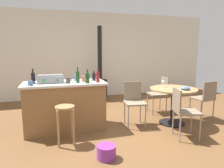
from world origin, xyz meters
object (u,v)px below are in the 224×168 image
at_px(kitchen_island, 65,106).
at_px(folding_chair_left, 183,109).
at_px(cup_1, 31,83).
at_px(wooden_stool, 65,117).
at_px(folding_chair_far, 134,100).
at_px(folding_chair_right, 205,97).
at_px(folding_chair_near, 160,92).
at_px(cup_2, 68,80).
at_px(bottle_1, 33,78).
at_px(cup_3, 84,79).
at_px(wood_stove, 100,83).
at_px(serving_bowl, 185,88).
at_px(toolbox, 51,79).
at_px(plastic_bucket, 106,152).
at_px(bottle_3, 98,77).
at_px(bottle_0, 78,77).
at_px(cup_0, 76,78).
at_px(bottle_2, 87,78).
at_px(wine_glass, 163,82).
at_px(dining_table, 173,97).
at_px(bottle_4, 94,77).

bearing_deg(kitchen_island, folding_chair_left, -27.78).
bearing_deg(cup_1, wooden_stool, -40.07).
distance_m(folding_chair_far, folding_chair_right, 1.59).
relative_size(folding_chair_near, cup_1, 7.34).
distance_m(wooden_stool, cup_2, 0.74).
height_order(folding_chair_right, bottle_1, bottle_1).
bearing_deg(folding_chair_left, cup_3, 148.21).
height_order(wood_stove, serving_bowl, wood_stove).
height_order(folding_chair_right, cup_1, cup_1).
xyz_separation_m(folding_chair_far, toolbox, (-1.60, 0.16, 0.47)).
distance_m(wood_stove, plastic_bucket, 3.47).
distance_m(wooden_stool, plastic_bucket, 0.89).
relative_size(bottle_3, cup_1, 2.19).
bearing_deg(toolbox, folding_chair_right, -6.03).
bearing_deg(cup_3, bottle_0, -142.17).
distance_m(cup_2, cup_3, 0.31).
distance_m(wooden_stool, folding_chair_right, 3.00).
bearing_deg(toolbox, cup_2, -22.62).
height_order(folding_chair_far, serving_bowl, folding_chair_far).
bearing_deg(cup_0, cup_2, -121.80).
distance_m(bottle_2, wine_glass, 1.64).
bearing_deg(cup_1, cup_3, 9.86).
bearing_deg(serving_bowl, toolbox, 167.71).
distance_m(folding_chair_right, wood_stove, 2.99).
distance_m(dining_table, bottle_2, 1.80).
distance_m(bottle_3, serving_bowl, 1.72).
relative_size(folding_chair_right, wine_glass, 6.01).
distance_m(bottle_3, cup_1, 1.17).
distance_m(wooden_stool, folding_chair_far, 1.48).
relative_size(bottle_0, serving_bowl, 1.61).
xyz_separation_m(toolbox, bottle_0, (0.48, -0.14, 0.04)).
xyz_separation_m(folding_chair_far, plastic_bucket, (-0.89, -1.12, -0.42)).
bearing_deg(serving_bowl, dining_table, 121.67).
bearing_deg(dining_table, bottle_0, 174.19).
relative_size(dining_table, serving_bowl, 5.24).
distance_m(folding_chair_near, bottle_3, 1.85).
distance_m(bottle_0, serving_bowl, 2.08).
height_order(wooden_stool, cup_1, cup_1).
xyz_separation_m(folding_chair_left, toolbox, (-2.14, 1.00, 0.47)).
xyz_separation_m(wooden_stool, wood_stove, (1.23, 2.74, 0.07)).
distance_m(bottle_4, cup_0, 0.35).
bearing_deg(cup_1, cup_0, 23.84).
relative_size(wood_stove, bottle_0, 7.65).
height_order(bottle_4, cup_2, bottle_4).
xyz_separation_m(folding_chair_near, folding_chair_far, (-0.92, -0.58, 0.01)).
bearing_deg(bottle_0, wood_stove, 66.97).
relative_size(wooden_stool, bottle_0, 2.18).
bearing_deg(bottle_3, cup_3, 147.34).
height_order(bottle_2, wine_glass, bottle_2).
bearing_deg(bottle_3, toolbox, 166.77).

